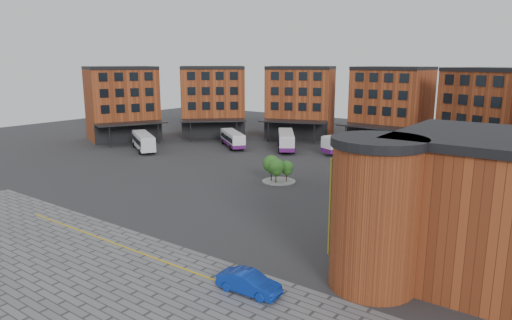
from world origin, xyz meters
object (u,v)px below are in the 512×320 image
Objects in this scene: bus_e at (441,159)px; blue_car at (249,283)px; bus_a at (143,140)px; bus_c at (286,140)px; bus_d at (353,143)px; bus_f at (473,175)px; tree_island at (277,167)px; bus_b at (233,139)px.

blue_car is at bearing -52.55° from bus_e.
blue_car is at bearing -91.82° from bus_a.
bus_e is at bearing -36.74° from bus_c.
bus_d is 1.07× the size of bus_e.
bus_e reaches higher than bus_c.
bus_d reaches higher than bus_f.
bus_a is 53.21m from bus_f.
bus_a is 49.19m from bus_e.
bus_e is 1.09× the size of bus_f.
bus_a is at bearing -123.12° from bus_d.
tree_island is 0.42× the size of bus_a.
bus_b is 36.39m from bus_e.
blue_car is at bearing -94.45° from bus_c.
bus_d is at bearing 90.55° from tree_island.
tree_island reaches higher than bus_b.
bus_d is (-0.23, 24.09, -0.22)m from tree_island.
bus_c is 0.92× the size of bus_d.
bus_a is 25.46m from bus_c.
tree_island reaches higher than bus_c.
bus_d is 2.59× the size of blue_car.
bus_c is (-11.33, 20.08, -0.28)m from tree_island.
bus_f is (5.54, -6.08, -0.27)m from bus_e.
bus_e is at bearing 50.35° from tree_island.
bus_b reaches higher than bus_f.
blue_car is (26.06, -45.55, -0.98)m from bus_c.
bus_c is at bearing 119.43° from tree_island.
bus_c is (20.01, 15.73, -0.07)m from bus_a.
bus_b is at bearing -10.71° from bus_a.
bus_e is at bearing -48.42° from bus_b.
bus_f is (21.43, -11.28, -0.24)m from bus_d.
bus_f is at bearing -49.75° from bus_a.
tree_island is 26.31m from bus_b.
tree_island is 31.64m from bus_a.
bus_d is 1.16× the size of bus_f.
bus_d is 24.22m from bus_f.
bus_e is (15.66, 18.89, -0.18)m from tree_island.
bus_d is at bearing -14.35° from bus_c.
bus_a is 0.94× the size of bus_e.
tree_island is 24.77m from bus_f.
bus_c reaches higher than bus_f.
bus_b is 2.10× the size of blue_car.
bus_c is 27.01m from bus_e.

